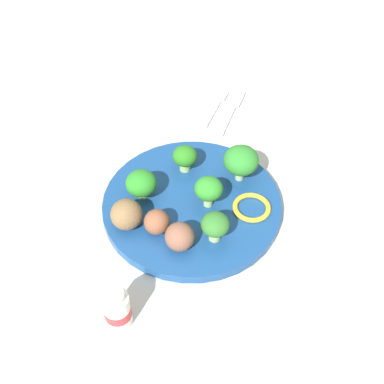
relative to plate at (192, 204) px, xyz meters
The scene contains 15 objects.
ground_plane 0.01m from the plate, ahead, with size 4.00×4.00×0.00m, color #B2B2AD.
plate is the anchor object (origin of this frame).
broccoli_floret_back_right 0.10m from the plate, 40.50° to the right, with size 0.06×0.06×0.06m.
broccoli_floret_back_left 0.09m from the plate, 138.93° to the right, with size 0.04×0.04×0.05m.
broccoli_floret_front_right 0.05m from the plate, 93.00° to the right, with size 0.04×0.04×0.05m.
broccoli_floret_near_rim 0.09m from the plate, 100.95° to the left, with size 0.05×0.05×0.05m.
broccoli_floret_front_left 0.08m from the plate, 26.32° to the left, with size 0.04×0.04×0.05m.
meatball_front_right 0.09m from the plate, behind, with size 0.04×0.04×0.04m, color brown.
meatball_mid_left 0.08m from the plate, 155.75° to the left, with size 0.04×0.04×0.04m, color brown.
meatball_mid_right 0.11m from the plate, 133.53° to the left, with size 0.05×0.05×0.05m, color brown.
pepper_ring_center 0.09m from the plate, 83.69° to the right, with size 0.06×0.06×0.01m, color yellow.
napkin 0.25m from the plate, ahead, with size 0.17×0.12×0.01m, color white.
fork 0.26m from the plate, ahead, with size 0.12×0.02×0.01m.
knife 0.25m from the plate, ahead, with size 0.15×0.02×0.01m.
yogurt_bottle 0.22m from the plate, behind, with size 0.04×0.04×0.07m.
Camera 1 is at (-0.47, -0.14, 0.57)m, focal length 44.21 mm.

